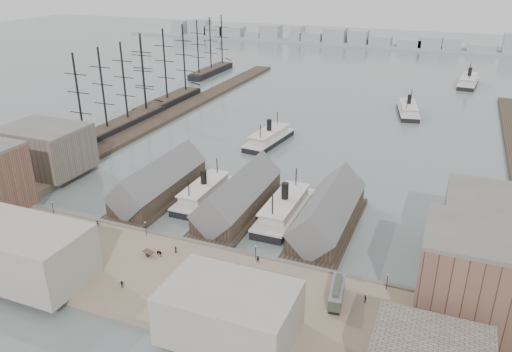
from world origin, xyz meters
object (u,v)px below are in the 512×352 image
at_px(horse_cart_left, 55,239).
at_px(horse_cart_right, 207,299).
at_px(ferry_docked_west, 204,192).
at_px(tram, 337,293).
at_px(horse_cart_center, 155,253).

distance_m(horse_cart_left, horse_cart_right, 46.52).
bearing_deg(horse_cart_left, ferry_docked_west, 14.75).
distance_m(ferry_docked_west, horse_cart_right, 52.30).
relative_size(tram, horse_cart_center, 2.06).
distance_m(tram, horse_cart_center, 43.67).
distance_m(ferry_docked_west, horse_cart_center, 35.54).
xyz_separation_m(ferry_docked_west, horse_cart_center, (5.45, -35.11, 0.47)).
distance_m(ferry_docked_west, horse_cart_left, 44.27).
bearing_deg(ferry_docked_west, tram, -35.96).
distance_m(horse_cart_center, horse_cart_right, 22.23).
relative_size(tram, horse_cart_left, 2.43).
distance_m(horse_cart_left, horse_cart_center, 26.87).
bearing_deg(tram, horse_cart_left, 175.42).
bearing_deg(horse_cart_left, horse_cart_right, -55.55).
bearing_deg(ferry_docked_west, horse_cart_center, -81.18).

